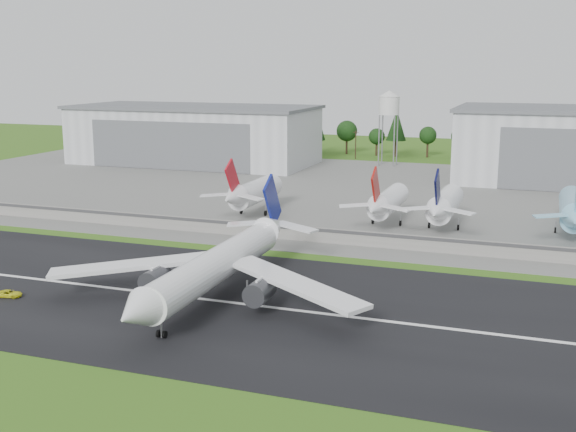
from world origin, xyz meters
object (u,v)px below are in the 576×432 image
at_px(main_airliner, 214,274).
at_px(ground_vehicle, 9,294).
at_px(parked_jet_navy, 444,205).
at_px(parked_jet_red_a, 251,193).
at_px(parked_jet_skyblue, 573,210).
at_px(parked_jet_red_b, 386,202).

height_order(main_airliner, ground_vehicle, main_airliner).
height_order(ground_vehicle, parked_jet_navy, parked_jet_navy).
height_order(parked_jet_red_a, parked_jet_skyblue, parked_jet_red_a).
bearing_deg(ground_vehicle, parked_jet_skyblue, -60.12).
xyz_separation_m(parked_jet_navy, parked_jet_skyblue, (29.07, 5.00, -0.04)).
relative_size(ground_vehicle, parked_jet_red_a, 0.14).
distance_m(parked_jet_red_a, parked_jet_skyblue, 79.32).
relative_size(parked_jet_navy, parked_jet_skyblue, 0.84).
xyz_separation_m(main_airliner, parked_jet_skyblue, (57.76, 72.02, 1.37)).
height_order(main_airliner, parked_jet_skyblue, main_airliner).
distance_m(main_airliner, parked_jet_red_a, 70.37).
bearing_deg(parked_jet_navy, parked_jet_red_b, -179.88).
distance_m(main_airliner, parked_jet_red_b, 68.57).
relative_size(ground_vehicle, parked_jet_skyblue, 0.12).
xyz_separation_m(parked_jet_red_b, parked_jet_skyblue, (43.15, 5.03, 0.17)).
xyz_separation_m(ground_vehicle, parked_jet_red_b, (48.95, 76.89, 5.40)).
bearing_deg(parked_jet_red_b, parked_jet_red_a, 179.95).
height_order(main_airliner, parked_jet_red_a, main_airliner).
xyz_separation_m(parked_jet_red_a, parked_jet_navy, (50.09, -0.00, -0.02)).
distance_m(main_airliner, parked_jet_navy, 72.91).
relative_size(parked_jet_red_a, parked_jet_skyblue, 0.84).
distance_m(parked_jet_red_b, parked_jet_skyblue, 43.45).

